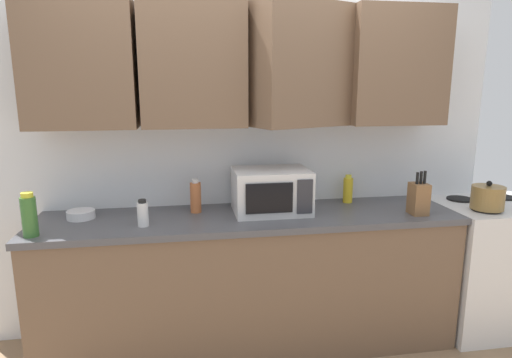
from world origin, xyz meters
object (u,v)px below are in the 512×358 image
(stove_range, at_px, (487,264))
(microwave, at_px, (271,191))
(kettle, at_px, (488,197))
(bowl_ceramic_small, at_px, (81,214))
(knife_block, at_px, (419,198))
(bottle_yellow_mustard, at_px, (348,190))
(bottle_white_jar, at_px, (143,214))
(bottle_green_oil, at_px, (29,215))
(bottle_spice_jar, at_px, (196,197))

(stove_range, bearing_deg, microwave, 177.76)
(kettle, distance_m, bowl_ceramic_small, 2.60)
(stove_range, xyz_separation_m, knife_block, (-0.66, -0.14, 0.55))
(bottle_yellow_mustard, bearing_deg, bowl_ceramic_small, -176.86)
(knife_block, bearing_deg, bottle_yellow_mustard, 133.84)
(stove_range, distance_m, bottle_yellow_mustard, 1.15)
(bottle_white_jar, distance_m, bowl_ceramic_small, 0.45)
(microwave, relative_size, knife_block, 1.71)
(kettle, relative_size, bottle_yellow_mustard, 1.04)
(bottle_white_jar, height_order, bowl_ceramic_small, bottle_white_jar)
(stove_range, height_order, bowl_ceramic_small, bowl_ceramic_small)
(microwave, relative_size, bottle_yellow_mustard, 2.44)
(kettle, xyz_separation_m, knife_block, (-0.49, 0.00, 0.02))
(kettle, height_order, bottle_green_oil, bottle_green_oil)
(kettle, relative_size, knife_block, 0.73)
(bottle_green_oil, bearing_deg, kettle, 0.93)
(microwave, relative_size, bottle_green_oil, 1.96)
(microwave, bearing_deg, bottle_green_oil, -169.85)
(bottle_spice_jar, bearing_deg, bottle_white_jar, -142.38)
(bottle_green_oil, height_order, bottle_yellow_mustard, bottle_green_oil)
(bottle_green_oil, height_order, bowl_ceramic_small, bottle_green_oil)
(stove_range, xyz_separation_m, bowl_ceramic_small, (-2.76, 0.11, 0.47))
(kettle, distance_m, bottle_green_oil, 2.78)
(microwave, xyz_separation_m, bottle_white_jar, (-0.79, -0.17, -0.06))
(microwave, distance_m, bowl_ceramic_small, 1.19)
(microwave, bearing_deg, stove_range, -2.24)
(stove_range, relative_size, bottle_green_oil, 3.73)
(bottle_yellow_mustard, distance_m, bottle_white_jar, 1.41)
(stove_range, bearing_deg, bottle_yellow_mustard, 168.10)
(microwave, height_order, bottle_yellow_mustard, microwave)
(bottle_yellow_mustard, distance_m, bottle_spice_jar, 1.06)
(bottle_green_oil, bearing_deg, bottle_white_jar, 7.82)
(knife_block, height_order, bottle_spice_jar, knife_block)
(stove_range, distance_m, knife_block, 0.87)
(microwave, height_order, bottle_white_jar, microwave)
(stove_range, height_order, bottle_white_jar, bottle_white_jar)
(bottle_green_oil, height_order, bottle_white_jar, bottle_green_oil)
(microwave, distance_m, bottle_white_jar, 0.81)
(microwave, xyz_separation_m, bottle_green_oil, (-1.38, -0.25, -0.02))
(bottle_white_jar, relative_size, bowl_ceramic_small, 0.95)
(kettle, distance_m, knife_block, 0.49)
(knife_block, xyz_separation_m, bottle_yellow_mustard, (-0.34, 0.35, -0.01))
(knife_block, bearing_deg, bottle_white_jar, 178.83)
(stove_range, relative_size, kettle, 4.46)
(stove_range, height_order, bottle_green_oil, bottle_green_oil)
(bottle_yellow_mustard, bearing_deg, bottle_green_oil, -168.60)
(bottle_green_oil, bearing_deg, microwave, 10.15)
(bowl_ceramic_small, bearing_deg, kettle, -5.58)
(bottle_yellow_mustard, xyz_separation_m, bottle_spice_jar, (-1.06, -0.07, 0.01))
(knife_block, height_order, bottle_yellow_mustard, knife_block)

